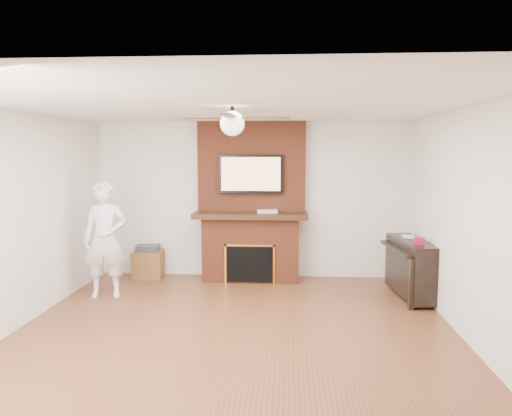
# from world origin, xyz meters

# --- Properties ---
(room_shell) EXTENTS (5.36, 5.86, 2.86)m
(room_shell) POSITION_xyz_m (0.00, 0.00, 1.25)
(room_shell) COLOR #5C311B
(room_shell) RESTS_ON ground
(fireplace) EXTENTS (1.78, 0.64, 2.50)m
(fireplace) POSITION_xyz_m (0.00, 2.55, 1.00)
(fireplace) COLOR brown
(fireplace) RESTS_ON ground
(tv) EXTENTS (1.00, 0.08, 0.60)m
(tv) POSITION_xyz_m (0.00, 2.50, 1.68)
(tv) COLOR black
(tv) RESTS_ON fireplace
(ceiling_fan) EXTENTS (1.21, 1.21, 0.31)m
(ceiling_fan) POSITION_xyz_m (-0.00, 0.00, 2.33)
(ceiling_fan) COLOR black
(ceiling_fan) RESTS_ON room_shell
(person) EXTENTS (0.66, 0.50, 1.62)m
(person) POSITION_xyz_m (-1.95, 1.43, 0.81)
(person) COLOR white
(person) RESTS_ON ground
(side_table) EXTENTS (0.50, 0.50, 0.53)m
(side_table) POSITION_xyz_m (-1.66, 2.48, 0.24)
(side_table) COLOR brown
(side_table) RESTS_ON ground
(piano) EXTENTS (0.59, 1.27, 0.90)m
(piano) POSITION_xyz_m (2.30, 1.67, 0.43)
(piano) COLOR black
(piano) RESTS_ON ground
(cable_box) EXTENTS (0.33, 0.21, 0.04)m
(cable_box) POSITION_xyz_m (0.26, 2.45, 1.10)
(cable_box) COLOR silver
(cable_box) RESTS_ON fireplace
(candle_orange) EXTENTS (0.07, 0.07, 0.12)m
(candle_orange) POSITION_xyz_m (-0.14, 2.36, 0.06)
(candle_orange) COLOR #CB6017
(candle_orange) RESTS_ON ground
(candle_green) EXTENTS (0.07, 0.07, 0.10)m
(candle_green) POSITION_xyz_m (-0.07, 2.38, 0.05)
(candle_green) COLOR #3B9039
(candle_green) RESTS_ON ground
(candle_cream) EXTENTS (0.08, 0.08, 0.12)m
(candle_cream) POSITION_xyz_m (0.15, 2.33, 0.06)
(candle_cream) COLOR beige
(candle_cream) RESTS_ON ground
(candle_blue) EXTENTS (0.06, 0.06, 0.09)m
(candle_blue) POSITION_xyz_m (0.22, 2.37, 0.04)
(candle_blue) COLOR navy
(candle_blue) RESTS_ON ground
(candle_cream_extra) EXTENTS (0.08, 0.08, 0.12)m
(candle_cream_extra) POSITION_xyz_m (-0.30, 2.33, 0.06)
(candle_cream_extra) COLOR #C099A7
(candle_cream_extra) RESTS_ON ground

